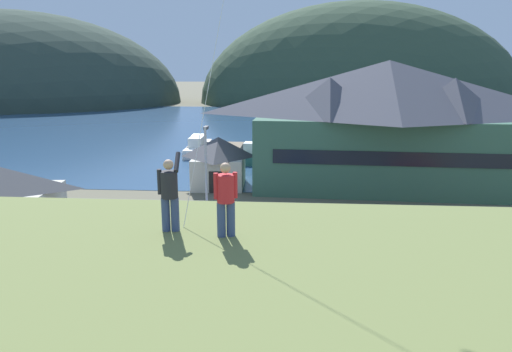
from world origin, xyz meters
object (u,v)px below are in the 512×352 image
storage_shed_waterside (219,161)px  wharf_dock (225,153)px  parked_car_lone_by_shed (285,232)px  parked_car_back_row_left (479,266)px  parking_light_pole (206,166)px  moored_boat_inner_slip (197,149)px  parked_car_front_row_end (478,231)px  parked_car_mid_row_near (159,266)px  parked_car_front_row_silver (272,272)px  parked_car_mid_row_far (180,218)px  moored_boat_outer_mooring (250,155)px  moored_boat_wharfside (200,146)px  harbor_lodge (386,120)px  person_kite_flyer (169,192)px  person_companion (226,197)px  parked_car_mid_row_center (399,282)px  parked_car_corner_spot (5,268)px

storage_shed_waterside → wharf_dock: storage_shed_waterside is taller
parked_car_lone_by_shed → parked_car_back_row_left: (9.15, -4.04, 0.00)m
parked_car_lone_by_shed → parking_light_pole: size_ratio=0.68×
moored_boat_inner_slip → parked_car_front_row_end: bearing=-52.2°
parked_car_lone_by_shed → parked_car_mid_row_near: 7.73m
parked_car_front_row_silver → parked_car_mid_row_far: bearing=128.7°
parked_car_back_row_left → parking_light_pole: (-14.46, 9.02, 2.69)m
moored_boat_outer_mooring → parked_car_front_row_silver: size_ratio=1.36×
moored_boat_inner_slip → parked_car_mid_row_far: size_ratio=1.52×
moored_boat_wharfside → moored_boat_inner_slip: bearing=-87.4°
harbor_lodge → person_kite_flyer: (-10.89, -30.51, 1.61)m
moored_boat_outer_mooring → parked_car_back_row_left: 32.49m
storage_shed_waterside → moored_boat_outer_mooring: size_ratio=0.95×
person_kite_flyer → parked_car_lone_by_shed: bearing=80.2°
person_companion → parked_car_lone_by_shed: bearing=85.5°
moored_boat_outer_mooring → parked_car_front_row_silver: 31.25m
storage_shed_waterside → parked_car_mid_row_far: size_ratio=1.26×
harbor_lodge → parked_car_lone_by_shed: harbor_lodge is taller
harbor_lodge → parked_car_mid_row_center: (-3.25, -21.64, -4.64)m
parked_car_corner_spot → parked_car_front_row_silver: 12.45m
harbor_lodge → moored_boat_wharfside: harbor_lodge is taller
parked_car_mid_row_near → person_kite_flyer: (3.25, -9.81, 6.25)m
moored_boat_wharfside → parking_light_pole: parking_light_pole is taller
moored_boat_wharfside → parked_car_mid_row_near: (5.02, -36.28, 0.34)m
parked_car_lone_by_shed → parked_car_mid_row_near: size_ratio=1.00×
harbor_lodge → storage_shed_waterside: 14.70m
moored_boat_inner_slip → person_companion: (9.54, -44.07, 6.58)m
wharf_dock → parking_light_pole: bearing=-85.0°
moored_boat_outer_mooring → parked_car_lone_by_shed: size_ratio=1.35×
parked_car_back_row_left → person_companion: size_ratio=2.43×
wharf_dock → person_companion: 44.56m
wharf_dock → person_companion: bearing=-82.0°
storage_shed_waterside → moored_boat_inner_slip: size_ratio=0.83×
harbor_lodge → parked_car_mid_row_near: harbor_lodge is taller
moored_boat_outer_mooring → parked_car_back_row_left: size_ratio=1.35×
parked_car_front_row_end → person_kite_flyer: 21.76m
parked_car_corner_spot → parked_car_back_row_left: bearing=4.7°
storage_shed_waterside → wharf_dock: size_ratio=0.42×
parked_car_mid_row_center → parked_car_lone_by_shed: bearing=130.1°
parked_car_back_row_left → wharf_dock: bearing=117.0°
harbor_lodge → storage_shed_waterside: harbor_lodge is taller
wharf_dock → person_kite_flyer: 44.12m
parked_car_mid_row_far → parked_car_mid_row_near: size_ratio=1.01×
parked_car_front_row_end → person_companion: 21.14m
moored_boat_outer_mooring → parked_car_back_row_left: moored_boat_outer_mooring is taller
harbor_lodge → moored_boat_inner_slip: (-19.05, 13.29, -4.99)m
parked_car_mid_row_near → moored_boat_outer_mooring: bearing=86.9°
parked_car_front_row_silver → parking_light_pole: size_ratio=0.67×
moored_boat_wharfside → parked_car_back_row_left: size_ratio=1.72×
storage_shed_waterside → parked_car_mid_row_far: 12.43m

